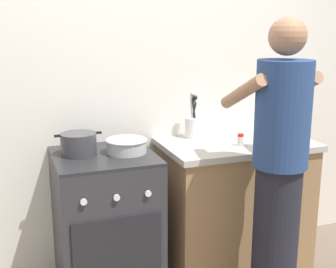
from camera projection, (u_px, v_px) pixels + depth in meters
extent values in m
cube|color=silver|center=(170.00, 85.00, 3.11)|extent=(3.20, 0.10, 2.50)
cube|color=#99724C|center=(234.00, 207.00, 3.10)|extent=(0.96, 0.56, 0.86)
cube|color=#B7B2A8|center=(237.00, 144.00, 2.99)|extent=(1.00, 0.60, 0.04)
cube|color=#2D2D33|center=(106.00, 225.00, 2.80)|extent=(0.60, 0.60, 0.88)
cube|color=#232326|center=(104.00, 156.00, 2.69)|extent=(0.60, 0.60, 0.02)
cube|color=black|center=(118.00, 251.00, 2.53)|extent=(0.51, 0.01, 0.40)
cylinder|color=silver|center=(84.00, 202.00, 2.39)|extent=(0.04, 0.01, 0.04)
cylinder|color=silver|center=(117.00, 198.00, 2.44)|extent=(0.04, 0.01, 0.04)
cylinder|color=silver|center=(148.00, 194.00, 2.50)|extent=(0.04, 0.01, 0.04)
cylinder|color=#38383D|center=(79.00, 144.00, 2.67)|extent=(0.21, 0.21, 0.13)
cube|color=black|center=(57.00, 136.00, 2.62)|extent=(0.04, 0.02, 0.01)
cube|color=black|center=(98.00, 133.00, 2.70)|extent=(0.04, 0.02, 0.01)
cylinder|color=#B7B7BC|center=(127.00, 146.00, 2.72)|extent=(0.24, 0.24, 0.08)
torus|color=#B7B7BC|center=(126.00, 140.00, 2.71)|extent=(0.26, 0.26, 0.01)
cylinder|color=silver|center=(192.00, 128.00, 3.07)|extent=(0.10, 0.10, 0.14)
cylinder|color=black|center=(195.00, 117.00, 3.04)|extent=(0.06, 0.04, 0.25)
sphere|color=black|center=(195.00, 98.00, 3.01)|extent=(0.03, 0.03, 0.03)
cylinder|color=black|center=(193.00, 118.00, 3.06)|extent=(0.04, 0.05, 0.22)
sphere|color=black|center=(193.00, 101.00, 3.03)|extent=(0.03, 0.03, 0.03)
cylinder|color=silver|center=(194.00, 117.00, 3.07)|extent=(0.02, 0.03, 0.25)
sphere|color=silver|center=(194.00, 97.00, 3.04)|extent=(0.03, 0.03, 0.03)
cylinder|color=#B7BABF|center=(192.00, 116.00, 3.05)|extent=(0.04, 0.02, 0.28)
sphere|color=#B7BABF|center=(192.00, 94.00, 3.02)|extent=(0.03, 0.03, 0.03)
cylinder|color=silver|center=(240.00, 141.00, 2.88)|extent=(0.04, 0.04, 0.06)
cylinder|color=red|center=(241.00, 135.00, 2.87)|extent=(0.04, 0.04, 0.02)
cylinder|color=black|center=(275.00, 241.00, 2.58)|extent=(0.26, 0.26, 0.90)
cylinder|color=navy|center=(283.00, 114.00, 2.40)|extent=(0.30, 0.30, 0.58)
sphere|color=#A07254|center=(288.00, 36.00, 2.30)|extent=(0.20, 0.20, 0.20)
cylinder|color=#A07254|center=(243.00, 92.00, 2.45)|extent=(0.07, 0.41, 0.24)
cylinder|color=#A07254|center=(295.00, 89.00, 2.56)|extent=(0.07, 0.41, 0.24)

